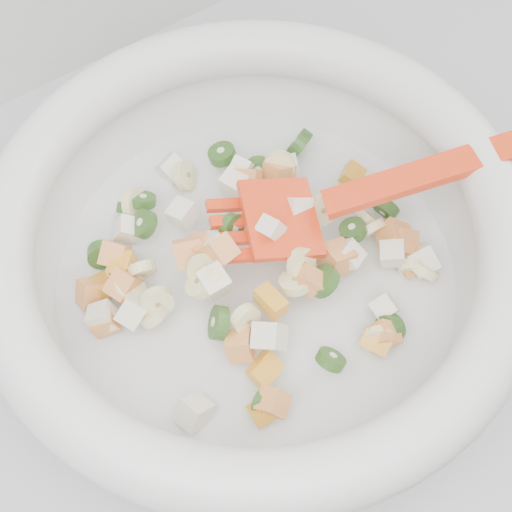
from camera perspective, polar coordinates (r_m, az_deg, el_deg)
counter at (r=1.07m, az=2.73°, el=-9.77°), size 2.00×0.60×0.90m
mixing_bowl at (r=0.56m, az=0.04°, el=0.83°), size 0.49×0.43×0.14m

